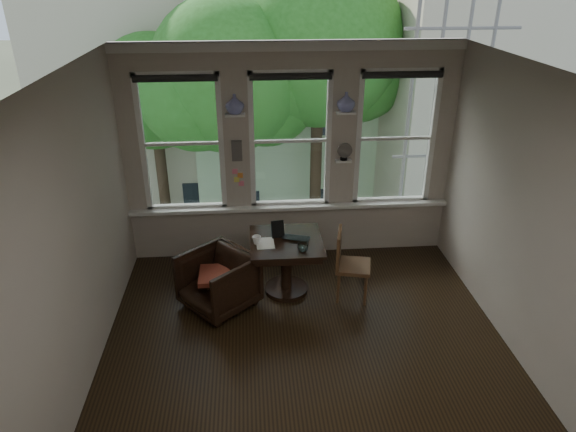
{
  "coord_description": "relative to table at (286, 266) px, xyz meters",
  "views": [
    {
      "loc": [
        -0.57,
        -4.44,
        3.82
      ],
      "look_at": [
        -0.14,
        0.9,
        1.22
      ],
      "focal_mm": 32.0,
      "sensor_mm": 36.0,
      "label": 1
    }
  ],
  "objects": [
    {
      "name": "ground",
      "position": [
        0.14,
        -1.17,
        -0.38
      ],
      "size": [
        4.5,
        4.5,
        0.0
      ],
      "primitive_type": "plane",
      "color": "black",
      "rests_on": "ground"
    },
    {
      "name": "ceiling",
      "position": [
        0.14,
        -1.17,
        2.62
      ],
      "size": [
        4.5,
        4.5,
        0.0
      ],
      "primitive_type": "plane",
      "rotation": [
        3.14,
        0.0,
        0.0
      ],
      "color": "silver",
      "rests_on": "ground"
    },
    {
      "name": "wall_back",
      "position": [
        0.14,
        1.08,
        1.12
      ],
      "size": [
        4.5,
        0.0,
        4.5
      ],
      "primitive_type": "plane",
      "rotation": [
        1.57,
        0.0,
        0.0
      ],
      "color": "#BEB2A2",
      "rests_on": "ground"
    },
    {
      "name": "wall_front",
      "position": [
        0.14,
        -3.42,
        1.12
      ],
      "size": [
        4.5,
        0.0,
        4.5
      ],
      "primitive_type": "plane",
      "rotation": [
        -1.57,
        0.0,
        0.0
      ],
      "color": "#BEB2A2",
      "rests_on": "ground"
    },
    {
      "name": "wall_left",
      "position": [
        -2.11,
        -1.17,
        1.12
      ],
      "size": [
        0.0,
        4.5,
        4.5
      ],
      "primitive_type": "plane",
      "rotation": [
        1.57,
        0.0,
        1.57
      ],
      "color": "#BEB2A2",
      "rests_on": "ground"
    },
    {
      "name": "wall_right",
      "position": [
        2.39,
        -1.17,
        1.12
      ],
      "size": [
        0.0,
        4.5,
        4.5
      ],
      "primitive_type": "plane",
      "rotation": [
        1.57,
        0.0,
        -1.57
      ],
      "color": "#BEB2A2",
      "rests_on": "ground"
    },
    {
      "name": "window_left",
      "position": [
        -1.31,
        1.08,
        1.32
      ],
      "size": [
        1.1,
        0.12,
        1.9
      ],
      "primitive_type": null,
      "color": "white",
      "rests_on": "ground"
    },
    {
      "name": "window_center",
      "position": [
        0.14,
        1.08,
        1.32
      ],
      "size": [
        1.1,
        0.12,
        1.9
      ],
      "primitive_type": null,
      "color": "white",
      "rests_on": "ground"
    },
    {
      "name": "window_right",
      "position": [
        1.59,
        1.08,
        1.32
      ],
      "size": [
        1.1,
        0.12,
        1.9
      ],
      "primitive_type": null,
      "color": "white",
      "rests_on": "ground"
    },
    {
      "name": "shelf_left",
      "position": [
        -0.59,
        0.98,
        1.73
      ],
      "size": [
        0.26,
        0.16,
        0.03
      ],
      "primitive_type": "cube",
      "color": "white",
      "rests_on": "ground"
    },
    {
      "name": "shelf_right",
      "position": [
        0.86,
        0.98,
        1.73
      ],
      "size": [
        0.26,
        0.16,
        0.03
      ],
      "primitive_type": "cube",
      "color": "white",
      "rests_on": "ground"
    },
    {
      "name": "intercom",
      "position": [
        -0.59,
        1.01,
        1.23
      ],
      "size": [
        0.14,
        0.06,
        0.28
      ],
      "primitive_type": "cube",
      "color": "#59544F",
      "rests_on": "ground"
    },
    {
      "name": "sticky_notes",
      "position": [
        -0.59,
        1.01,
        0.88
      ],
      "size": [
        0.16,
        0.01,
        0.24
      ],
      "primitive_type": null,
      "color": "pink",
      "rests_on": "ground"
    },
    {
      "name": "desk_fan",
      "position": [
        0.86,
        0.96,
        1.16
      ],
      "size": [
        0.2,
        0.2,
        0.24
      ],
      "primitive_type": null,
      "color": "#59544F",
      "rests_on": "ground"
    },
    {
      "name": "vase_left",
      "position": [
        -0.59,
        0.98,
        1.86
      ],
      "size": [
        0.24,
        0.24,
        0.25
      ],
      "primitive_type": "imported",
      "color": "white",
      "rests_on": "shelf_left"
    },
    {
      "name": "vase_right",
      "position": [
        0.86,
        0.98,
        1.86
      ],
      "size": [
        0.24,
        0.24,
        0.25
      ],
      "primitive_type": "imported",
      "color": "white",
      "rests_on": "shelf_right"
    },
    {
      "name": "table",
      "position": [
        0.0,
        0.0,
        0.0
      ],
      "size": [
        0.9,
        0.9,
        0.75
      ],
      "primitive_type": null,
      "color": "black",
      "rests_on": "ground"
    },
    {
      "name": "armchair_left",
      "position": [
        -0.86,
        -0.26,
        -0.01
      ],
      "size": [
        1.11,
        1.11,
        0.72
      ],
      "primitive_type": "imported",
      "rotation": [
        0.0,
        0.0,
        -0.85
      ],
      "color": "black",
      "rests_on": "ground"
    },
    {
      "name": "cushion_red",
      "position": [
        -0.86,
        -0.26,
        0.08
      ],
      "size": [
        0.45,
        0.45,
        0.06
      ],
      "primitive_type": "cube",
      "color": "maroon",
      "rests_on": "armchair_left"
    },
    {
      "name": "side_chair_right",
      "position": [
        0.83,
        -0.19,
        0.09
      ],
      "size": [
        0.51,
        0.51,
        0.92
      ],
      "primitive_type": null,
      "rotation": [
        0.0,
        0.0,
        1.34
      ],
      "color": "#462F19",
      "rests_on": "ground"
    },
    {
      "name": "laptop",
      "position": [
        0.11,
        -0.03,
        0.39
      ],
      "size": [
        0.4,
        0.32,
        0.03
      ],
      "primitive_type": "imported",
      "rotation": [
        0.0,
        0.0,
        -0.31
      ],
      "color": "black",
      "rests_on": "table"
    },
    {
      "name": "mug",
      "position": [
        -0.37,
        -0.05,
        0.43
      ],
      "size": [
        0.12,
        0.12,
        0.1
      ],
      "primitive_type": "imported",
      "rotation": [
        0.0,
        0.0,
        -0.09
      ],
      "color": "white",
      "rests_on": "table"
    },
    {
      "name": "drinking_glass",
      "position": [
        0.18,
        -0.29,
        0.43
      ],
      "size": [
        0.13,
        0.13,
        0.1
      ],
      "primitive_type": "imported",
      "rotation": [
        0.0,
        0.0,
        0.03
      ],
      "color": "white",
      "rests_on": "table"
    },
    {
      "name": "tablet",
      "position": [
        -0.1,
        0.1,
        0.48
      ],
      "size": [
        0.17,
        0.1,
        0.22
      ],
      "primitive_type": "cube",
      "rotation": [
        -0.26,
        0.0,
        0.18
      ],
      "color": "black",
      "rests_on": "table"
    },
    {
      "name": "papers",
      "position": [
        -0.26,
        -0.06,
        0.38
      ],
      "size": [
        0.23,
        0.31,
        0.0
      ],
      "primitive_type": "cube",
      "rotation": [
        0.0,
        0.0,
        0.03
      ],
      "color": "silver",
      "rests_on": "table"
    }
  ]
}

